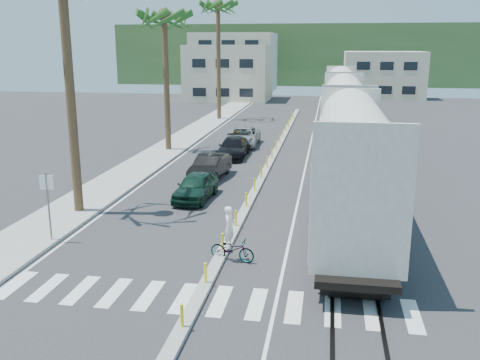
# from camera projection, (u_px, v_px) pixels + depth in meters

# --- Properties ---
(ground) EXTENTS (140.00, 140.00, 0.00)m
(ground) POSITION_uv_depth(u_px,v_px,m) (212.00, 274.00, 19.28)
(ground) COLOR #28282B
(ground) RESTS_ON ground
(sidewalk) EXTENTS (3.00, 90.00, 0.15)m
(sidewalk) POSITION_uv_depth(u_px,v_px,m) (177.00, 143.00, 44.51)
(sidewalk) COLOR gray
(sidewalk) RESTS_ON ground
(rails) EXTENTS (1.56, 100.00, 0.06)m
(rails) POSITION_uv_depth(u_px,v_px,m) (341.00, 142.00, 45.23)
(rails) COLOR black
(rails) RESTS_ON ground
(median) EXTENTS (0.45, 60.00, 0.85)m
(median) POSITION_uv_depth(u_px,v_px,m) (272.00, 159.00, 38.33)
(median) COLOR gray
(median) RESTS_ON ground
(crosswalk) EXTENTS (14.00, 2.20, 0.01)m
(crosswalk) POSITION_uv_depth(u_px,v_px,m) (199.00, 299.00, 17.36)
(crosswalk) COLOR silver
(crosswalk) RESTS_ON ground
(lane_markings) EXTENTS (9.42, 90.00, 0.01)m
(lane_markings) POSITION_uv_depth(u_px,v_px,m) (252.00, 146.00, 43.52)
(lane_markings) COLOR silver
(lane_markings) RESTS_ON ground
(freight_train) EXTENTS (3.00, 60.94, 5.85)m
(freight_train) POSITION_uv_depth(u_px,v_px,m) (343.00, 112.00, 42.12)
(freight_train) COLOR #B5B4A6
(freight_train) RESTS_ON ground
(palm_trees) EXTENTS (3.50, 37.20, 13.75)m
(palm_trees) POSITION_uv_depth(u_px,v_px,m) (169.00, 6.00, 39.61)
(palm_trees) COLOR brown
(palm_trees) RESTS_ON ground
(street_sign) EXTENTS (0.60, 0.08, 3.00)m
(street_sign) POSITION_uv_depth(u_px,v_px,m) (48.00, 197.00, 21.87)
(street_sign) COLOR slate
(street_sign) RESTS_ON ground
(buildings) EXTENTS (38.00, 27.00, 10.00)m
(buildings) POSITION_uv_depth(u_px,v_px,m) (267.00, 68.00, 87.72)
(buildings) COLOR beige
(buildings) RESTS_ON ground
(hillside) EXTENTS (80.00, 20.00, 12.00)m
(hillside) POSITION_uv_depth(u_px,v_px,m) (313.00, 54.00, 113.39)
(hillside) COLOR #385628
(hillside) RESTS_ON ground
(car_lead) EXTENTS (2.18, 4.39, 1.43)m
(car_lead) POSITION_uv_depth(u_px,v_px,m) (196.00, 186.00, 28.41)
(car_lead) COLOR black
(car_lead) RESTS_ON ground
(car_second) EXTENTS (2.40, 4.81, 1.49)m
(car_second) POSITION_uv_depth(u_px,v_px,m) (210.00, 167.00, 32.90)
(car_second) COLOR black
(car_second) RESTS_ON ground
(car_third) EXTENTS (2.05, 4.93, 1.42)m
(car_third) POSITION_uv_depth(u_px,v_px,m) (233.00, 148.00, 39.10)
(car_third) COLOR black
(car_third) RESTS_ON ground
(car_rear) EXTENTS (2.71, 5.44, 1.48)m
(car_rear) POSITION_uv_depth(u_px,v_px,m) (243.00, 137.00, 43.61)
(car_rear) COLOR #A8AAAD
(car_rear) RESTS_ON ground
(cyclist) EXTENTS (1.33, 2.02, 2.16)m
(cyclist) POSITION_uv_depth(u_px,v_px,m) (232.00, 244.00, 20.32)
(cyclist) COLOR #9EA0A5
(cyclist) RESTS_ON ground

